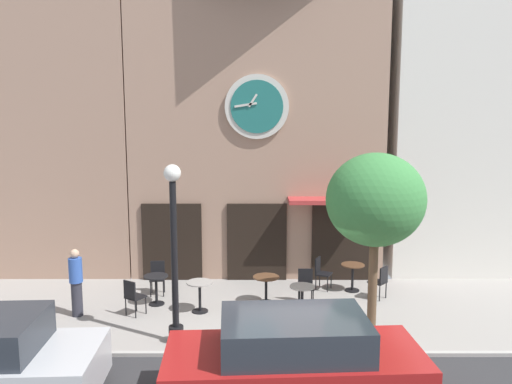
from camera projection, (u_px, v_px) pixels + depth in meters
name	position (u px, v px, depth m)	size (l,w,h in m)	color
ground_plane	(300.00, 368.00, 9.83)	(25.33, 10.77, 0.13)	gray
clock_building	(256.00, 95.00, 15.61)	(7.52, 3.91, 10.61)	#9E7A66
neighbor_building_left	(31.00, 65.00, 16.16)	(6.81, 4.00, 12.90)	#9E7A66
neighbor_building_right	(478.00, 60.00, 16.19)	(6.18, 4.05, 13.26)	silver
street_lamp	(173.00, 254.00, 10.61)	(0.36, 0.36, 3.85)	black
street_tree	(375.00, 201.00, 10.88)	(2.14, 1.93, 4.06)	brown
cafe_table_center_right	(155.00, 285.00, 13.03)	(0.63, 0.63, 0.77)	black
cafe_table_center_left	(199.00, 291.00, 12.53)	(0.65, 0.65, 0.77)	black
cafe_table_rightmost	(265.00, 285.00, 13.13)	(0.68, 0.68, 0.72)	black
cafe_table_center	(301.00, 296.00, 12.31)	(0.62, 0.62, 0.75)	black
cafe_table_near_door	(352.00, 273.00, 14.05)	(0.65, 0.65, 0.76)	black
cafe_chair_near_tree	(305.00, 284.00, 13.11)	(0.40, 0.40, 0.90)	black
cafe_chair_curbside	(132.00, 295.00, 12.28)	(0.55, 0.55, 0.90)	black
cafe_chair_by_entrance	(157.00, 275.00, 13.81)	(0.44, 0.44, 0.90)	black
cafe_chair_facing_street	(379.00, 280.00, 13.43)	(0.57, 0.57, 0.90)	black
cafe_chair_mid_row	(320.00, 271.00, 14.21)	(0.53, 0.53, 0.90)	black
pedestrian_blue	(75.00, 282.00, 12.23)	(0.45, 0.45, 1.67)	#2D2D38
parked_car_red	(293.00, 362.00, 8.44)	(4.39, 2.21, 1.55)	maroon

